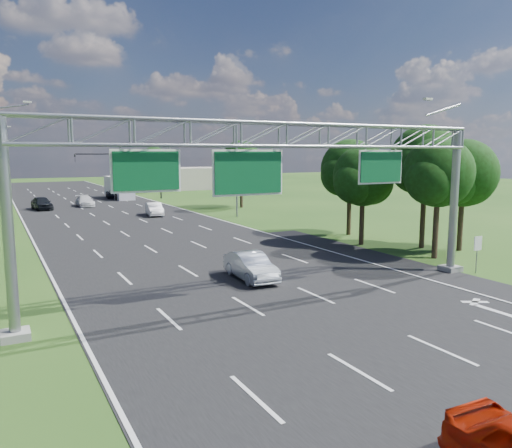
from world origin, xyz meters
TOP-DOWN VIEW (x-y plane):
  - ground at (0.00, 30.00)m, footprint 220.00×220.00m
  - road at (0.00, 30.00)m, footprint 18.00×180.00m
  - road_flare at (10.20, 14.00)m, footprint 3.00×30.00m
  - sign_gantry at (0.33, 12.00)m, footprint 23.50×1.00m
  - regulatory_sign at (12.40, 10.98)m, footprint 0.60×0.08m
  - traffic_signal at (7.48, 65.00)m, footprint 12.21×0.24m
  - streetlight_r_mid at (11.30, 40.00)m, footprint 2.97×0.22m
  - tree_cluster_right at (14.80, 19.19)m, footprint 9.91×14.60m
  - tree_verge_rd at (16.08, 48.04)m, footprint 5.76×4.80m
  - tree_verge_re at (14.08, 78.04)m, footprint 5.76×4.80m
  - building_right at (24.00, 82.00)m, footprint 12.00×9.00m
  - silver_sedan at (0.54, 15.70)m, footprint 1.78×4.44m
  - car_queue_a at (-1.00, 58.47)m, footprint 1.91×4.60m
  - car_queue_b at (4.82, 68.69)m, footprint 2.66×4.75m
  - car_queue_c at (-6.19, 56.93)m, footprint 2.42×4.84m
  - car_queue_d at (4.01, 45.03)m, footprint 2.04×4.42m
  - box_truck at (5.51, 67.97)m, footprint 2.87×8.63m

SIDE VIEW (x-z plane):
  - ground at x=0.00m, z-range 0.00..0.00m
  - road at x=0.00m, z-range -0.01..0.01m
  - road_flare at x=10.20m, z-range -0.01..0.01m
  - car_queue_b at x=4.82m, z-range 0.00..1.25m
  - car_queue_a at x=-1.00m, z-range 0.00..1.33m
  - car_queue_d at x=4.01m, z-range 0.00..1.40m
  - silver_sedan at x=0.54m, z-range 0.00..1.44m
  - car_queue_c at x=-6.19m, z-range 0.00..1.58m
  - regulatory_sign at x=12.40m, z-range 0.46..2.56m
  - box_truck at x=5.51m, z-range -0.07..3.15m
  - building_right at x=24.00m, z-range 0.00..4.00m
  - traffic_signal at x=7.48m, z-range 1.67..8.67m
  - tree_verge_re at x=14.08m, z-range 1.28..9.12m
  - tree_cluster_right at x=14.80m, z-range 0.97..9.65m
  - streetlight_r_mid at x=11.30m, z-range 0.50..10.66m
  - tree_verge_rd at x=16.08m, z-range 1.49..9.77m
  - sign_gantry at x=0.33m, z-range 2.11..11.67m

